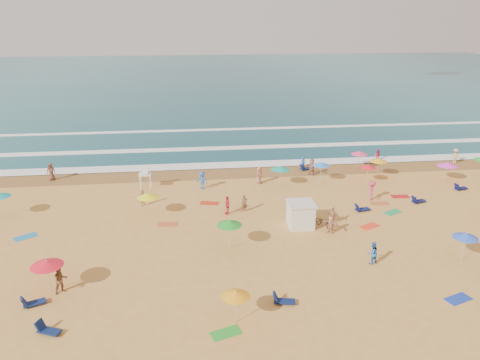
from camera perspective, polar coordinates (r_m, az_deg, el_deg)
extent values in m
plane|color=gold|center=(40.61, 4.52, -4.75)|extent=(220.00, 220.00, 0.00)
cube|color=#0C4756|center=(121.55, -3.05, 12.03)|extent=(220.00, 140.00, 0.18)
plane|color=olive|center=(52.04, 1.96, 1.01)|extent=(220.00, 220.00, 0.00)
cube|color=white|center=(54.36, 1.57, 1.96)|extent=(200.00, 2.20, 0.05)
cube|color=white|center=(60.99, 0.66, 4.00)|extent=(200.00, 1.60, 0.05)
cube|color=white|center=(70.58, -0.35, 6.24)|extent=(200.00, 1.20, 0.05)
cube|color=silver|center=(39.09, 7.39, -4.27)|extent=(2.00, 2.00, 2.00)
cube|color=silver|center=(38.67, 7.46, -2.84)|extent=(2.20, 2.20, 0.12)
imported|color=black|center=(39.54, 10.15, -5.04)|extent=(1.39, 1.69, 0.86)
cone|color=#FF1A25|center=(49.76, 15.36, 1.66)|extent=(1.55, 1.55, 0.35)
cone|color=#FF386E|center=(54.17, 14.36, 3.24)|extent=(1.84, 1.84, 0.35)
cone|color=blue|center=(36.81, 25.82, -6.11)|extent=(1.77, 1.77, 0.35)
cone|color=#14A483|center=(47.16, 4.95, 1.49)|extent=(1.91, 1.91, 0.35)
cone|color=#FFAE1A|center=(51.89, 16.54, 2.37)|extent=(1.83, 1.83, 0.35)
cone|color=#FF38CF|center=(53.12, 23.98, 1.76)|extent=(2.07, 2.07, 0.35)
cone|color=red|center=(32.08, -22.50, -9.36)|extent=(2.02, 2.02, 0.35)
cone|color=yellow|center=(41.06, -11.16, -1.87)|extent=(1.89, 1.89, 0.35)
cone|color=#3784F8|center=(48.71, 9.84, 1.96)|extent=(1.76, 1.76, 0.35)
cone|color=green|center=(34.74, -1.31, -5.26)|extent=(1.87, 1.87, 0.35)
cone|color=#FC9E15|center=(27.13, -0.54, -13.70)|extent=(1.66, 1.66, 0.35)
cube|color=navy|center=(32.06, -23.75, -13.55)|extent=(1.42, 1.01, 0.34)
cube|color=#0E1D49|center=(29.34, -22.23, -16.69)|extent=(1.42, 1.03, 0.34)
cube|color=#101851|center=(43.37, 14.72, -3.47)|extent=(1.38, 0.77, 0.34)
cube|color=#0E1B4A|center=(29.76, 5.47, -14.50)|extent=(1.38, 0.77, 0.34)
cube|color=#0F134C|center=(46.79, 20.96, -2.41)|extent=(1.40, 0.88, 0.34)
cube|color=#101450|center=(51.75, 25.34, -0.92)|extent=(1.39, 0.82, 0.34)
cube|color=#0E1D49|center=(53.09, 8.05, 1.39)|extent=(1.40, 0.89, 0.34)
cube|color=#1D7CB9|center=(41.10, -24.69, -6.32)|extent=(1.89, 1.65, 0.03)
cube|color=green|center=(27.48, -1.75, -18.15)|extent=(1.89, 1.37, 0.03)
cube|color=red|center=(43.72, -3.75, -2.84)|extent=(1.85, 1.22, 0.03)
cube|color=#C6592E|center=(39.95, -8.81, -5.35)|extent=(1.76, 1.00, 0.03)
cube|color=red|center=(47.75, 18.93, -1.91)|extent=(1.75, 0.97, 0.03)
cube|color=#1B38A8|center=(33.06, 25.06, -13.00)|extent=(1.89, 1.38, 0.03)
cube|color=#269A55|center=(43.88, 18.11, -3.76)|extent=(1.90, 1.57, 0.03)
cube|color=#FF3C1C|center=(40.60, 15.52, -5.45)|extent=(1.90, 1.55, 0.03)
cube|color=#BC5F2C|center=(45.46, 16.67, -2.76)|extent=(1.77, 1.01, 0.03)
imported|color=tan|center=(40.05, 11.18, -4.25)|extent=(0.87, 0.93, 1.54)
imported|color=tan|center=(38.39, 10.98, -5.31)|extent=(1.37, 1.36, 1.58)
imported|color=blue|center=(34.71, 15.86, -8.55)|extent=(0.96, 0.85, 1.66)
imported|color=brown|center=(41.62, 0.52, -2.85)|extent=(0.66, 0.52, 1.58)
imported|color=blue|center=(46.93, -4.65, -0.02)|extent=(1.38, 1.18, 1.85)
imported|color=tan|center=(60.13, 24.75, 2.66)|extent=(1.27, 0.89, 1.78)
imported|color=#AD6A4F|center=(48.30, 2.35, 0.59)|extent=(0.99, 1.05, 1.80)
imported|color=blue|center=(52.80, 7.71, 1.99)|extent=(0.65, 0.52, 1.54)
imported|color=#986C46|center=(43.79, -11.84, -2.08)|extent=(0.68, 0.70, 1.62)
imported|color=brown|center=(32.30, -21.03, -11.33)|extent=(1.11, 1.04, 1.81)
imported|color=#C23056|center=(58.09, 16.39, 2.83)|extent=(1.02, 0.95, 1.67)
imported|color=brown|center=(53.10, -22.05, 0.94)|extent=(0.98, 0.71, 1.85)
imported|color=#CE3362|center=(45.78, 15.80, -1.26)|extent=(1.05, 1.37, 1.87)
imported|color=#B06C51|center=(51.31, 8.73, 1.58)|extent=(1.74, 1.37, 1.85)
imported|color=#D63545|center=(41.14, -1.57, -3.06)|extent=(0.61, 1.05, 1.69)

